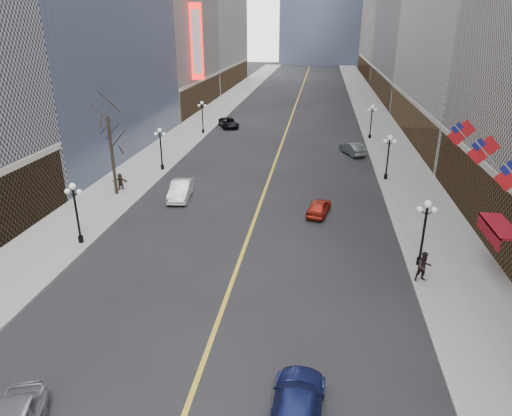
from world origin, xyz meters
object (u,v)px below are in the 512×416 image
(streetlamp_west_1, at_px, (76,207))
(car_nb_far, at_px, (229,123))
(streetlamp_east_1, at_px, (425,226))
(car_sb_mid, at_px, (319,207))
(streetlamp_east_3, at_px, (371,118))
(car_sb_far, at_px, (353,149))
(streetlamp_east_2, at_px, (388,153))
(streetlamp_west_3, at_px, (202,114))
(car_sb_near, at_px, (297,407))
(car_nb_mid, at_px, (181,190))
(streetlamp_west_2, at_px, (161,144))

(streetlamp_west_1, xyz_separation_m, car_nb_far, (2.80, 40.88, -2.18))
(streetlamp_east_1, relative_size, car_sb_mid, 1.16)
(streetlamp_east_3, distance_m, car_sb_far, 9.16)
(streetlamp_east_2, relative_size, streetlamp_west_3, 1.00)
(streetlamp_west_1, distance_m, car_nb_far, 41.04)
(streetlamp_west_3, height_order, car_sb_far, streetlamp_west_3)
(car_sb_near, bearing_deg, streetlamp_east_1, -114.91)
(car_sb_mid, bearing_deg, streetlamp_west_1, 36.80)
(streetlamp_east_2, bearing_deg, car_sb_near, -102.86)
(streetlamp_east_3, xyz_separation_m, car_nb_mid, (-19.15, -25.90, -2.10))
(car_nb_far, bearing_deg, car_sb_mid, -90.28)
(streetlamp_east_1, bearing_deg, car_sb_far, 95.80)
(streetlamp_east_3, xyz_separation_m, car_sb_near, (-7.24, -49.73, -2.16))
(streetlamp_east_1, relative_size, streetlamp_east_3, 1.00)
(streetlamp_west_3, bearing_deg, streetlamp_west_1, -90.00)
(car_nb_far, distance_m, car_sb_mid, 35.79)
(car_nb_mid, distance_m, car_sb_near, 26.63)
(streetlamp_east_1, xyz_separation_m, streetlamp_east_3, (0.00, 36.00, 0.00))
(car_nb_far, bearing_deg, streetlamp_west_1, -117.50)
(streetlamp_east_3, bearing_deg, car_sb_far, -108.33)
(streetlamp_east_3, xyz_separation_m, car_sb_mid, (-6.64, -27.99, -2.24))
(car_nb_far, bearing_deg, car_nb_mid, -110.51)
(streetlamp_east_2, bearing_deg, streetlamp_east_3, 90.00)
(car_sb_mid, bearing_deg, streetlamp_west_2, -18.98)
(streetlamp_east_1, distance_m, streetlamp_west_3, 43.05)
(streetlamp_east_3, height_order, car_sb_mid, streetlamp_east_3)
(streetlamp_west_3, bearing_deg, car_nb_mid, -80.24)
(car_sb_mid, distance_m, car_sb_far, 19.91)
(streetlamp_west_1, xyz_separation_m, car_sb_mid, (16.96, 8.01, -2.24))
(streetlamp_east_2, relative_size, car_sb_far, 1.01)
(car_nb_mid, bearing_deg, car_sb_mid, -15.63)
(streetlamp_west_2, bearing_deg, car_sb_near, -62.73)
(car_sb_near, xyz_separation_m, car_sb_mid, (0.60, 21.74, -0.08))
(streetlamp_east_1, bearing_deg, car_sb_near, -117.82)
(streetlamp_east_3, bearing_deg, streetlamp_east_2, -90.00)
(streetlamp_east_2, height_order, car_sb_mid, streetlamp_east_2)
(car_nb_mid, xyz_separation_m, car_nb_far, (-1.65, 30.78, -0.08))
(streetlamp_west_1, height_order, streetlamp_west_3, same)
(car_sb_near, distance_m, car_sb_far, 41.51)
(streetlamp_west_3, height_order, car_sb_mid, streetlamp_west_3)
(car_sb_near, height_order, car_sb_far, car_sb_near)
(streetlamp_east_1, height_order, car_nb_mid, streetlamp_east_1)
(car_nb_far, bearing_deg, car_sb_far, -60.12)
(streetlamp_east_2, xyz_separation_m, car_sb_mid, (-6.64, -9.99, -2.24))
(streetlamp_east_3, bearing_deg, car_nb_far, 166.79)
(streetlamp_east_2, xyz_separation_m, streetlamp_west_3, (-23.60, 18.00, 0.00))
(streetlamp_west_1, bearing_deg, streetlamp_east_1, 0.00)
(streetlamp_west_3, xyz_separation_m, car_nb_far, (2.80, 4.88, -2.18))
(streetlamp_east_2, bearing_deg, streetlamp_east_1, -90.00)
(streetlamp_west_3, relative_size, car_sb_mid, 1.16)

